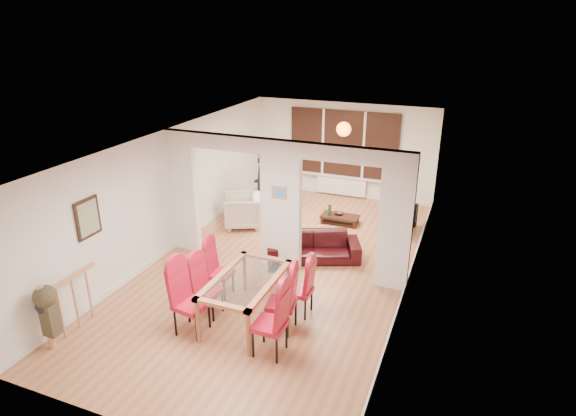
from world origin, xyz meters
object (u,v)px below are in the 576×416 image
Objects in this scene: bowl at (339,213)px; coffee_table at (340,219)px; dining_chair_ra at (270,320)px; dining_table at (246,299)px; dining_chair_lc at (220,270)px; television at (403,220)px; dining_chair_rb at (281,299)px; person at (262,185)px; armchair at (243,211)px; dining_chair_rc at (299,287)px; sofa at (313,247)px; dining_chair_lb at (208,288)px; dining_chair_la at (191,300)px; bottle at (330,210)px.

coffee_table is at bearing -52.77° from bowl.
dining_table is at bearing 138.41° from dining_chair_ra.
dining_chair_lc is 1.00× the size of television.
dining_chair_rb is 4.72m from person.
coffee_table is (2.14, 0.99, -0.29)m from armchair.
dining_chair_rc is 0.99× the size of television.
dining_chair_lc is 1.13× the size of coffee_table.
dining_chair_rc is 2.02m from sofa.
dining_chair_lb is at bearing -173.42° from dining_table.
dining_chair_ra reaches higher than dining_chair_lc.
dining_chair_ra is at bearing -174.49° from television.
person is at bearing 110.39° from dining_chair_la.
television is at bearing 75.43° from dining_chair_rc.
dining_chair_lc is at bearing 150.45° from dining_chair_rb.
armchair reaches higher than sofa.
dining_chair_rb reaches higher than dining_chair_lb.
television is at bearing 66.69° from dining_chair_rb.
dining_table is 1.48× the size of dining_chair_ra.
person is 1.76m from bottle.
dining_table is 2.50m from sofa.
dining_chair_rb is at bearing -105.46° from sofa.
armchair is at bearing -32.80° from person.
armchair is (-1.81, 3.48, -0.01)m from dining_table.
dining_chair_la is 0.61× the size of sofa.
bottle is at bearing 88.35° from dining_chair_rb.
dining_table is 1.46× the size of dining_chair_la.
dining_chair_la is at bearing -137.85° from dining_table.
coffee_table is at bearing 85.21° from dining_chair_rb.
dining_chair_rb is 1.28× the size of armchair.
dining_chair_rc is (1.40, 0.59, -0.00)m from dining_chair_lb.
dining_chair_rc is (0.11, 0.53, -0.04)m from dining_chair_rb.
bottle is (0.75, 4.44, -0.15)m from dining_chair_lb.
dining_chair_rc reaches higher than armchair.
dining_chair_la is at bearing -100.98° from coffee_table.
bottle is (-0.24, -0.11, 0.25)m from coffee_table.
television is (1.50, 2.05, 0.02)m from sofa.
dining_chair_lb is 3.74m from armchair.
dining_chair_rb is 3.65× the size of bottle.
coffee_table is at bearing 89.76° from armchair.
dining_chair_lc is 4.78m from television.
dining_chair_rb is at bearing 33.77° from dining_chair_la.
dining_table is 4.54m from bowl.
dining_chair_lc is at bearing -179.76° from dining_chair_rc.
dining_chair_ra is (1.35, -0.02, -0.01)m from dining_chair_la.
dining_chair_lb is at bearing -99.60° from bottle.
dining_table is 5.64× the size of bottle.
person reaches higher than armchair.
dining_chair_la is 5.42× the size of bowl.
person is 2.08m from coffee_table.
dining_chair_la is at bearing -98.57° from bottle.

